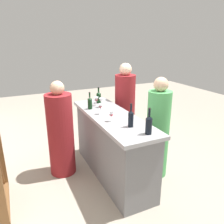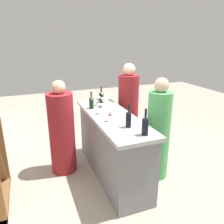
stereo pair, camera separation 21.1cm
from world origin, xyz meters
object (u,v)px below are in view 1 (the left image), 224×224
Objects in this scene: wine_glass_far_left at (100,107)px; wine_glass_near_center at (96,100)px; wine_bottle_second_left_near_black at (131,118)px; wine_bottle_center_dark_green at (90,103)px; wine_bottle_leftmost_near_black at (149,124)px; wine_glass_near_left at (101,101)px; person_left_guest at (158,132)px; person_center_guest at (125,111)px; wine_glass_near_right at (111,114)px; wine_bottle_second_right_dark_green at (99,97)px; person_server_behind at (61,133)px.

wine_glass_near_center is at bearing -13.27° from wine_glass_far_left.
wine_bottle_center_dark_green is at bearing 13.18° from wine_bottle_second_left_near_black.
wine_bottle_leftmost_near_black is 1.22m from wine_glass_near_left.
person_left_guest is (-0.70, -0.62, -0.38)m from wine_glass_near_left.
wine_bottle_center_dark_green is at bearing 129.64° from wine_glass_near_center.
wine_bottle_leftmost_near_black is 1.24m from wine_bottle_center_dark_green.
person_left_guest reaches higher than wine_bottle_leftmost_near_black.
wine_bottle_leftmost_near_black is at bearing 27.92° from person_left_guest.
wine_bottle_leftmost_near_black is 0.19× the size of person_center_guest.
wine_glass_far_left is 1.00m from person_center_guest.
wine_bottle_leftmost_near_black is 2.19× the size of wine_glass_near_center.
wine_bottle_leftmost_near_black is at bearing 62.99° from person_center_guest.
wine_glass_near_right is at bearing 169.22° from wine_glass_near_left.
wine_glass_near_center is (0.13, 0.04, -0.01)m from wine_glass_near_left.
wine_bottle_second_left_near_black is 0.32m from wine_glass_near_right.
wine_bottle_center_dark_green is 0.90m from person_center_guest.
wine_bottle_second_left_near_black is at bearing -165.57° from wine_glass_far_left.
wine_glass_far_left is at bearing 155.22° from wine_glass_near_left.
wine_bottle_second_right_dark_green reaches higher than wine_glass_far_left.
wine_bottle_second_left_near_black is 0.95m from wine_bottle_center_dark_green.
person_server_behind is at bearing 5.24° from person_center_guest.
wine_glass_near_left is (0.93, 0.02, -0.01)m from wine_bottle_second_left_near_black.
wine_bottle_center_dark_green is at bearing 135.91° from wine_bottle_second_right_dark_green.
wine_bottle_center_dark_green reaches higher than wine_glass_near_center.
wine_bottle_center_dark_green is 0.31m from wine_glass_far_left.
wine_glass_near_center is 0.10× the size of person_server_behind.
person_left_guest reaches higher than wine_glass_near_right.
wine_bottle_center_dark_green is 0.21m from wine_glass_near_center.
person_center_guest reaches higher than person_left_guest.
wine_glass_near_right is at bearing 43.75° from person_center_guest.
wine_glass_near_left is 1.01× the size of wine_glass_far_left.
wine_bottle_second_right_dark_green reaches higher than wine_glass_near_left.
wine_bottle_second_left_near_black reaches higher than wine_glass_near_right.
wine_bottle_leftmost_near_black is at bearing -178.50° from wine_bottle_second_right_dark_green.
wine_glass_near_center is at bearing 1.68° from person_server_behind.
wine_bottle_leftmost_near_black is at bearing -175.42° from wine_glass_near_left.
wine_bottle_leftmost_near_black is at bearing -166.32° from wine_bottle_center_dark_green.
wine_glass_near_right is 0.09× the size of person_center_guest.
person_server_behind reaches higher than wine_glass_near_center.
wine_glass_near_left is at bearing -64.52° from person_left_guest.
wine_glass_near_right is (-0.90, 0.18, -0.00)m from wine_bottle_second_right_dark_green.
wine_bottle_leftmost_near_black reaches higher than wine_glass_near_right.
wine_bottle_second_right_dark_green is (1.19, -0.04, -0.01)m from wine_bottle_second_left_near_black.
wine_bottle_second_right_dark_green is at bearing -11.31° from wine_glass_near_right.
person_server_behind is (-0.03, 0.70, -0.43)m from wine_glass_near_left.
person_server_behind is (0.67, 1.32, -0.04)m from person_left_guest.
person_center_guest is (0.29, -0.59, -0.34)m from wine_glass_near_left.
person_center_guest is at bearing -18.24° from wine_bottle_leftmost_near_black.
wine_bottle_second_right_dark_green is (1.47, 0.04, -0.02)m from wine_bottle_leftmost_near_black.
wine_glass_far_left is (0.34, 0.02, 0.01)m from wine_glass_near_right.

